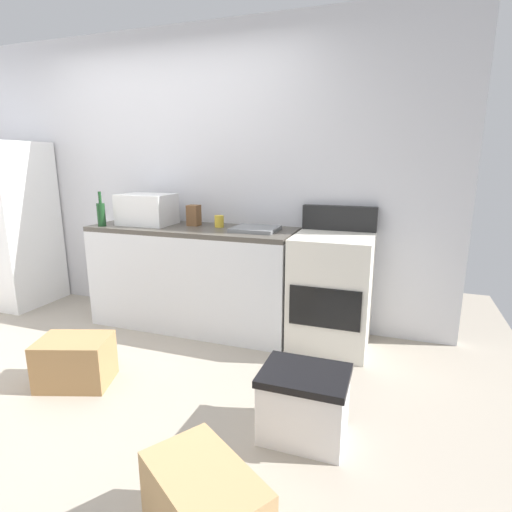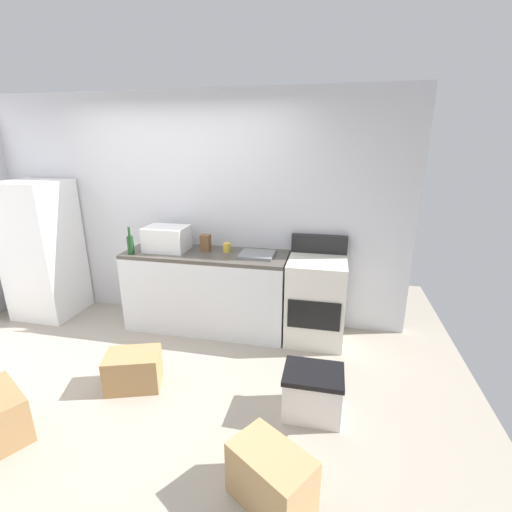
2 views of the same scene
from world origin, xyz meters
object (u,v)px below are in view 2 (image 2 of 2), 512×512
object	(u,v)px
refrigerator	(43,250)
coffee_mug	(227,248)
knife_block	(206,243)
storage_bin	(313,392)
wine_bottle	(130,244)
stove_oven	(316,298)
microwave	(167,239)
cardboard_box_large	(133,370)
cardboard_box_small	(271,478)

from	to	relation	value
refrigerator	coffee_mug	bearing A→B (deg)	3.30
knife_block	storage_bin	xyz separation A→B (m)	(1.29, -1.25, -0.80)
storage_bin	wine_bottle	bearing A→B (deg)	154.90
refrigerator	coffee_mug	distance (m)	2.28
coffee_mug	wine_bottle	bearing A→B (deg)	-163.43
stove_oven	wine_bottle	bearing A→B (deg)	-173.72
microwave	stove_oven	bearing A→B (deg)	0.06
wine_bottle	cardboard_box_large	size ratio (longest dim) A/B	0.66
wine_bottle	storage_bin	xyz separation A→B (m)	(2.04, -0.96, -0.82)
refrigerator	microwave	distance (m)	1.62
stove_oven	microwave	xyz separation A→B (m)	(-1.67, -0.00, 0.57)
knife_block	cardboard_box_small	size ratio (longest dim) A/B	0.37
cardboard_box_small	storage_bin	size ratio (longest dim) A/B	1.06
stove_oven	knife_block	xyz separation A→B (m)	(-1.24, 0.08, 0.52)
storage_bin	refrigerator	bearing A→B (deg)	161.39
coffee_mug	knife_block	bearing A→B (deg)	179.43
stove_oven	cardboard_box_large	bearing A→B (deg)	-142.20
stove_oven	wine_bottle	distance (m)	2.07
refrigerator	cardboard_box_small	world-z (taller)	refrigerator
knife_block	stove_oven	bearing A→B (deg)	-3.60
knife_block	storage_bin	distance (m)	1.97
coffee_mug	storage_bin	size ratio (longest dim) A/B	0.22
cardboard_box_large	storage_bin	xyz separation A→B (m)	(1.55, -0.01, 0.03)
refrigerator	microwave	bearing A→B (deg)	1.91
cardboard_box_large	cardboard_box_small	size ratio (longest dim) A/B	0.93
storage_bin	cardboard_box_large	bearing A→B (deg)	179.61
cardboard_box_small	storage_bin	world-z (taller)	storage_bin
cardboard_box_large	cardboard_box_small	world-z (taller)	cardboard_box_small
stove_oven	microwave	distance (m)	1.76
cardboard_box_small	wine_bottle	bearing A→B (deg)	136.48
coffee_mug	cardboard_box_small	distance (m)	2.35
refrigerator	wine_bottle	bearing A→B (deg)	-7.26
wine_bottle	cardboard_box_small	size ratio (longest dim) A/B	0.61
refrigerator	knife_block	distance (m)	2.04
refrigerator	storage_bin	world-z (taller)	refrigerator
knife_block	cardboard_box_large	size ratio (longest dim) A/B	0.40
wine_bottle	knife_block	world-z (taller)	wine_bottle
microwave	wine_bottle	world-z (taller)	wine_bottle
cardboard_box_large	coffee_mug	bearing A→B (deg)	67.93
coffee_mug	knife_block	size ratio (longest dim) A/B	0.56
knife_block	cardboard_box_large	distance (m)	1.52
microwave	coffee_mug	xyz separation A→B (m)	(0.67, 0.08, -0.09)
coffee_mug	storage_bin	world-z (taller)	coffee_mug
stove_oven	cardboard_box_large	world-z (taller)	stove_oven
storage_bin	cardboard_box_small	bearing A→B (deg)	-103.57
refrigerator	knife_block	world-z (taller)	refrigerator
coffee_mug	cardboard_box_large	world-z (taller)	coffee_mug
stove_oven	microwave	bearing A→B (deg)	-179.94
microwave	cardboard_box_large	xyz separation A→B (m)	(0.17, -1.16, -0.88)
refrigerator	storage_bin	size ratio (longest dim) A/B	3.56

